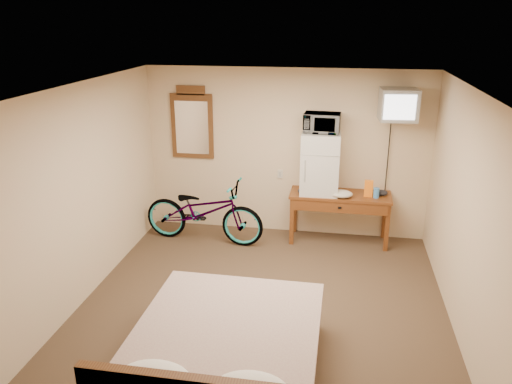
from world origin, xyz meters
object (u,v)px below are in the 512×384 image
mini_fridge (320,163)px  wall_mirror (192,124)px  crt_television (398,105)px  bed (221,365)px  bicycle (204,211)px  microwave (322,123)px  blue_cup (376,193)px  desk (340,202)px

mini_fridge → wall_mirror: size_ratio=0.81×
crt_television → bed: bearing=-116.2°
crt_television → bicycle: 3.12m
wall_mirror → bicycle: size_ratio=0.61×
microwave → blue_cup: 1.26m
desk → bed: 3.52m
desk → crt_television: size_ratio=2.44×
blue_cup → bicycle: size_ratio=0.08×
blue_cup → bicycle: (-2.47, -0.24, -0.35)m
mini_fridge → blue_cup: 0.90m
microwave → bicycle: size_ratio=0.27×
mini_fridge → wall_mirror: (-1.95, 0.22, 0.46)m
blue_cup → bed: bearing=-114.0°
blue_cup → bed: (-1.47, -3.31, -0.53)m
bed → wall_mirror: bearing=109.5°
mini_fridge → bicycle: size_ratio=0.49×
mini_fridge → crt_television: 1.33m
desk → wall_mirror: (-2.26, 0.27, 1.01)m
blue_cup → microwave: bearing=172.2°
mini_fridge → bed: size_ratio=0.40×
microwave → crt_television: bearing=1.1°
desk → microwave: bearing=169.7°
desk → mini_fridge: bearing=169.8°
microwave → blue_cup: size_ratio=3.48×
blue_cup → wall_mirror: wall_mirror is taller
desk → bed: size_ratio=0.66×
mini_fridge → bed: mini_fridge is taller
blue_cup → bed: bed is taller
bicycle → desk: bearing=-76.2°
microwave → blue_cup: (0.81, -0.11, -0.95)m
blue_cup → wall_mirror: 2.90m
blue_cup → crt_television: size_ratio=0.24×
crt_television → bicycle: bearing=-173.1°
bicycle → bed: bicycle is taller
bed → desk: bearing=73.8°
bed → mini_fridge: bearing=79.1°
wall_mirror → crt_television: bearing=-4.9°
crt_television → bed: size_ratio=0.27×
mini_fridge → bed: bearing=-100.9°
mini_fridge → microwave: (0.00, 0.00, 0.58)m
desk → wall_mirror: wall_mirror is taller
blue_cup → bed: size_ratio=0.06×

